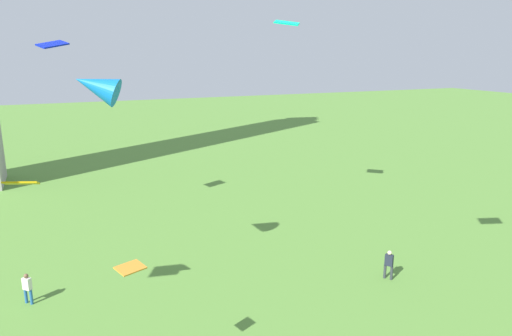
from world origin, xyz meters
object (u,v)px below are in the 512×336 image
at_px(kite_flying_1, 287,23).
at_px(kite_flying_5, 52,44).
at_px(kite_flying_0, 96,86).
at_px(kite_flying_2, 130,268).
at_px(person_1, 27,287).
at_px(kite_flying_4, 21,183).
at_px(person_0, 389,263).

distance_m(kite_flying_1, kite_flying_5, 15.29).
bearing_deg(kite_flying_0, kite_flying_2, 20.56).
height_order(person_1, kite_flying_4, kite_flying_4).
height_order(person_0, kite_flying_2, kite_flying_2).
bearing_deg(kite_flying_5, kite_flying_2, -110.85).
bearing_deg(kite_flying_1, kite_flying_5, 22.21).
distance_m(person_1, kite_flying_2, 10.13).
xyz_separation_m(person_0, kite_flying_1, (-0.26, 11.75, 12.81)).
bearing_deg(person_0, kite_flying_4, -131.77).
bearing_deg(kite_flying_1, kite_flying_4, 63.65).
relative_size(kite_flying_0, kite_flying_4, 1.91).
relative_size(person_0, kite_flying_4, 1.20).
bearing_deg(kite_flying_5, kite_flying_0, -107.12).
distance_m(kite_flying_4, kite_flying_5, 13.97).
bearing_deg(kite_flying_2, person_0, 168.94).
xyz_separation_m(kite_flying_2, kite_flying_4, (-3.26, 5.67, 1.77)).
distance_m(kite_flying_0, kite_flying_1, 15.73).
bearing_deg(kite_flying_1, person_0, 124.76).
bearing_deg(kite_flying_0, person_0, 93.55).
bearing_deg(person_0, person_1, -140.45).
bearing_deg(kite_flying_0, kite_flying_4, -34.84).
bearing_deg(person_0, kite_flying_5, -169.07).
bearing_deg(kite_flying_4, kite_flying_2, -52.90).
bearing_deg(person_1, kite_flying_5, 122.26).
relative_size(kite_flying_0, kite_flying_2, 2.39).
distance_m(person_1, kite_flying_1, 22.56).
bearing_deg(kite_flying_5, person_0, -69.53).
height_order(kite_flying_0, kite_flying_2, kite_flying_0).
height_order(kite_flying_0, kite_flying_4, kite_flying_0).
relative_size(kite_flying_0, kite_flying_5, 1.27).
bearing_deg(kite_flying_0, kite_flying_1, 140.08).
distance_m(person_1, kite_flying_4, 6.48).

